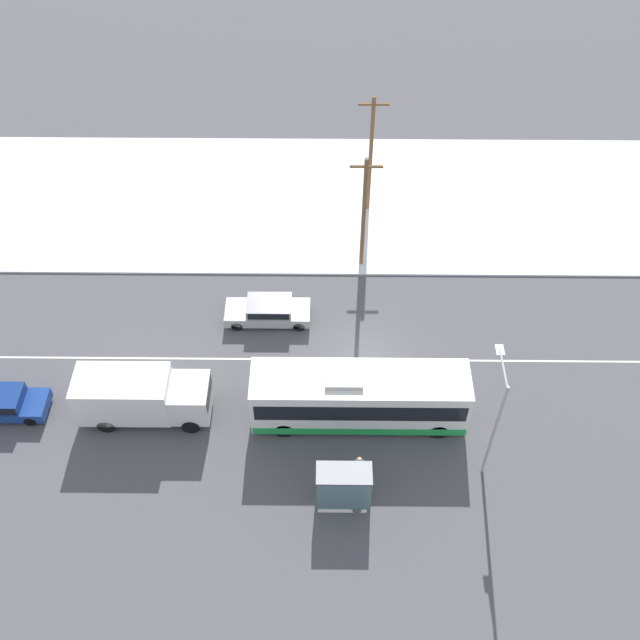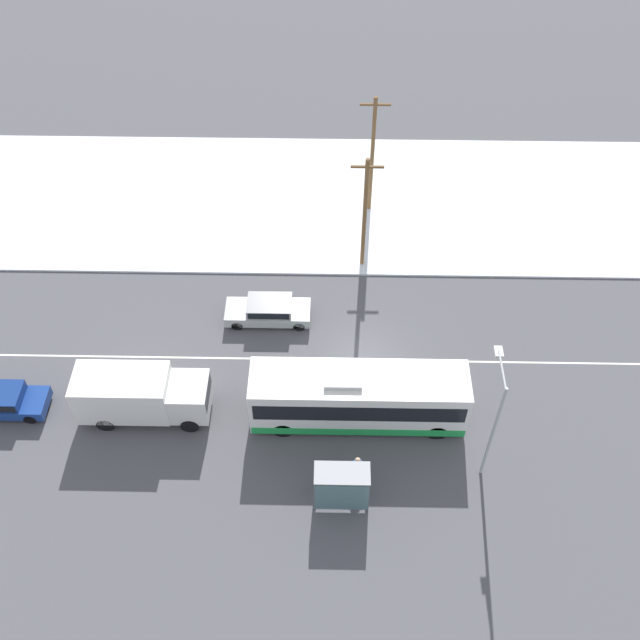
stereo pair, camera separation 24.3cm
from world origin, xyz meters
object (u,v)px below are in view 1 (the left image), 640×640
object	(u,v)px
utility_pole_snowlot	(371,154)
city_bus	(359,397)
bus_shelter	(344,486)
utility_pole_roadside	(364,212)
streetlamp	(496,411)
pedestrian_at_stop	(359,466)
parked_car_near_truck	(3,402)
sedan_car	(268,310)
box_truck	(140,395)

from	to	relation	value
utility_pole_snowlot	city_bus	bearing A→B (deg)	-93.54
bus_shelter	utility_pole_roadside	world-z (taller)	utility_pole_roadside
streetlamp	pedestrian_at_stop	bearing A→B (deg)	-171.20
city_bus	parked_car_near_truck	size ratio (longest dim) A/B	2.49
city_bus	bus_shelter	xyz separation A→B (m)	(-0.82, -4.90, 0.00)
utility_pole_roadside	sedan_car	bearing A→B (deg)	-139.63
sedan_car	city_bus	bearing A→B (deg)	126.60
sedan_car	pedestrian_at_stop	world-z (taller)	pedestrian_at_stop
sedan_car	bus_shelter	size ratio (longest dim) A/B	1.89
utility_pole_roadside	utility_pole_snowlot	bearing A→B (deg)	83.81
pedestrian_at_stop	bus_shelter	world-z (taller)	bus_shelter
city_bus	parked_car_near_truck	world-z (taller)	city_bus
sedan_car	parked_car_near_truck	xyz separation A→B (m)	(-13.01, -6.41, 0.01)
parked_car_near_truck	utility_pole_snowlot	size ratio (longest dim) A/B	0.52
bus_shelter	utility_pole_snowlot	world-z (taller)	utility_pole_snowlot
utility_pole_snowlot	parked_car_near_truck	bearing A→B (deg)	-139.57
sedan_car	pedestrian_at_stop	distance (m)	11.17
parked_car_near_truck	pedestrian_at_stop	xyz separation A→B (m)	(17.81, -3.67, 0.28)
pedestrian_at_stop	bus_shelter	size ratio (longest dim) A/B	0.69
bus_shelter	streetlamp	distance (m)	7.55
pedestrian_at_stop	streetlamp	distance (m)	6.84
pedestrian_at_stop	utility_pole_roadside	bearing A→B (deg)	87.93
utility_pole_snowlot	sedan_car	bearing A→B (deg)	-121.29
parked_car_near_truck	streetlamp	distance (m)	24.18
streetlamp	utility_pole_snowlot	bearing A→B (deg)	104.47
box_truck	pedestrian_at_stop	distance (m)	11.32
streetlamp	bus_shelter	bearing A→B (deg)	-160.86
utility_pole_roadside	utility_pole_snowlot	distance (m)	5.19
city_bus	utility_pole_roadside	xyz separation A→B (m)	(0.45, 11.11, 2.38)
utility_pole_roadside	city_bus	bearing A→B (deg)	-92.30
parked_car_near_truck	streetlamp	bearing A→B (deg)	-6.59
pedestrian_at_stop	utility_pole_roadside	world-z (taller)	utility_pole_roadside
parked_car_near_truck	utility_pole_roadside	world-z (taller)	utility_pole_roadside
pedestrian_at_stop	bus_shelter	bearing A→B (deg)	-117.71
box_truck	pedestrian_at_stop	bearing A→B (deg)	-18.36
box_truck	parked_car_near_truck	size ratio (longest dim) A/B	1.54
streetlamp	utility_pole_snowlot	xyz separation A→B (m)	(-4.86, 18.84, 0.01)
city_bus	pedestrian_at_stop	size ratio (longest dim) A/B	6.16
sedan_car	pedestrian_at_stop	size ratio (longest dim) A/B	2.76
pedestrian_at_stop	utility_pole_roadside	xyz separation A→B (m)	(0.53, 14.61, 2.99)
streetlamp	utility_pole_roadside	bearing A→B (deg)	111.61
sedan_car	parked_car_near_truck	world-z (taller)	parked_car_near_truck
parked_car_near_truck	box_truck	bearing A→B (deg)	-0.82
city_bus	utility_pole_snowlot	bearing A→B (deg)	86.46
parked_car_near_truck	utility_pole_roadside	xyz separation A→B (m)	(18.34, 10.94, 3.28)
bus_shelter	utility_pole_roadside	xyz separation A→B (m)	(1.26, 16.01, 2.38)
bus_shelter	utility_pole_roadside	distance (m)	16.23
sedan_car	utility_pole_roadside	bearing A→B (deg)	-139.63
parked_car_near_truck	utility_pole_snowlot	bearing A→B (deg)	40.43
city_bus	sedan_car	world-z (taller)	city_bus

